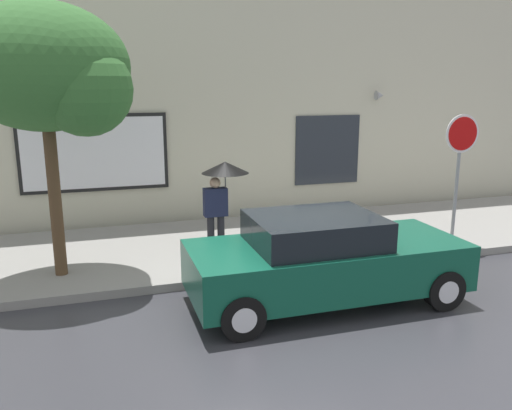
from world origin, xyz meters
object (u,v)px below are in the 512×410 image
(fire_hydrant, at_px, (353,229))
(stop_sign, at_px, (460,154))
(pedestrian_with_umbrella, at_px, (222,182))
(parked_car, at_px, (324,260))
(street_tree, at_px, (52,72))

(fire_hydrant, height_order, stop_sign, stop_sign)
(pedestrian_with_umbrella, distance_m, stop_sign, 4.79)
(parked_car, bearing_deg, street_tree, 152.03)
(fire_hydrant, bearing_deg, stop_sign, -11.10)
(street_tree, height_order, stop_sign, street_tree)
(parked_car, xyz_separation_m, street_tree, (-3.90, 2.07, 2.87))
(pedestrian_with_umbrella, xyz_separation_m, stop_sign, (4.69, -0.85, 0.47))
(parked_car, height_order, stop_sign, stop_sign)
(fire_hydrant, height_order, pedestrian_with_umbrella, pedestrian_with_umbrella)
(pedestrian_with_umbrella, height_order, stop_sign, stop_sign)
(fire_hydrant, relative_size, street_tree, 0.17)
(parked_car, relative_size, street_tree, 0.95)
(street_tree, relative_size, stop_sign, 1.70)
(parked_car, relative_size, pedestrian_with_umbrella, 2.39)
(fire_hydrant, bearing_deg, pedestrian_with_umbrella, 170.45)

